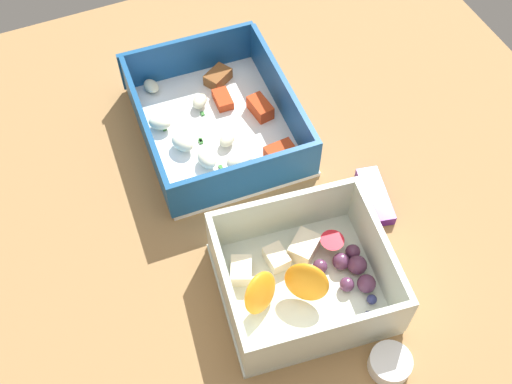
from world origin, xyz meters
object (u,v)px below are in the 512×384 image
candy_bar (375,196)px  paper_cup_liner (390,364)px  fruit_bowl (304,276)px  pasta_container (217,121)px

candy_bar → paper_cup_liner: size_ratio=1.81×
fruit_bowl → candy_bar: bearing=118.5°
fruit_bowl → paper_cup_liner: (10.41, 3.70, -1.33)cm
candy_bar → paper_cup_liner: 18.55cm
paper_cup_liner → pasta_container: bearing=-172.7°
candy_bar → paper_cup_liner: (16.75, -7.98, 0.25)cm
fruit_bowl → paper_cup_liner: 11.13cm
pasta_container → paper_cup_liner: (32.52, 4.14, -0.93)cm
candy_bar → paper_cup_liner: paper_cup_liner is taller
pasta_container → candy_bar: (15.78, 12.12, -1.18)cm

